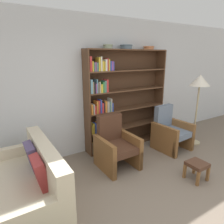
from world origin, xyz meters
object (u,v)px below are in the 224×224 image
(bookshelf, at_px, (119,101))
(armchair_leather, at_px, (116,146))
(footstool, at_px, (197,166))
(couch, at_px, (27,189))
(armchair_cushioned, at_px, (170,131))
(bowl_sage, at_px, (149,48))
(floor_lamp, at_px, (200,84))
(bowl_olive, at_px, (126,47))
(bowl_cream, at_px, (108,46))

(bookshelf, height_order, armchair_leather, bookshelf)
(bookshelf, height_order, footstool, bookshelf)
(couch, height_order, armchair_cushioned, armchair_cushioned)
(armchair_leather, bearing_deg, bowl_sage, -153.05)
(floor_lamp, height_order, footstool, floor_lamp)
(couch, relative_size, floor_lamp, 1.02)
(bowl_olive, height_order, bowl_sage, bowl_olive)
(armchair_leather, relative_size, footstool, 3.05)
(bookshelf, xyz_separation_m, footstool, (0.38, -1.76, -0.80))
(bowl_cream, xyz_separation_m, armchair_cushioned, (1.18, -0.68, -1.77))
(bowl_cream, xyz_separation_m, footstool, (0.66, -1.74, -1.92))
(floor_lamp, bearing_deg, armchair_cushioned, 172.84)
(armchair_cushioned, xyz_separation_m, floor_lamp, (0.71, -0.09, 0.99))
(bookshelf, distance_m, bowl_olive, 1.13)
(bookshelf, height_order, floor_lamp, bookshelf)
(bowl_cream, xyz_separation_m, bowl_sage, (1.04, 0.00, -0.01))
(bowl_olive, xyz_separation_m, couch, (-2.27, -1.02, -1.85))
(footstool, bearing_deg, bowl_sage, 77.75)
(bowl_olive, relative_size, armchair_leather, 0.27)
(bookshelf, xyz_separation_m, armchair_leather, (-0.52, -0.69, -0.65))
(armchair_cushioned, bearing_deg, couch, 2.10)
(floor_lamp, distance_m, footstool, 1.94)
(bowl_olive, height_order, floor_lamp, bowl_olive)
(armchair_leather, bearing_deg, footstool, 129.22)
(armchair_cushioned, relative_size, floor_lamp, 0.59)
(bookshelf, height_order, bowl_olive, bowl_olive)
(bowl_sage, xyz_separation_m, floor_lamp, (0.84, -0.76, -0.77))
(armchair_leather, xyz_separation_m, floor_lamp, (2.12, -0.09, 0.99))
(bowl_sage, distance_m, couch, 3.56)
(bookshelf, height_order, bowl_cream, bowl_cream)
(bookshelf, distance_m, floor_lamp, 1.82)
(bowl_sage, bearing_deg, footstool, -102.25)
(bookshelf, xyz_separation_m, floor_lamp, (1.61, -0.78, 0.34))
(bowl_olive, relative_size, couch, 0.16)
(armchair_leather, xyz_separation_m, armchair_cushioned, (1.42, -0.00, 0.00))
(couch, xyz_separation_m, footstool, (2.49, -0.72, -0.07))
(armchair_leather, distance_m, armchair_cushioned, 1.42)
(couch, relative_size, footstool, 5.26)
(bookshelf, relative_size, bowl_sage, 8.68)
(bowl_olive, distance_m, footstool, 2.60)
(couch, distance_m, armchair_leather, 1.63)
(bookshelf, height_order, couch, bookshelf)
(bowl_sage, relative_size, armchair_cushioned, 0.26)
(footstool, bearing_deg, armchair_leather, 130.15)
(armchair_leather, bearing_deg, floor_lamp, 176.67)
(floor_lamp, xyz_separation_m, footstool, (-1.22, -0.98, -1.14))
(bowl_olive, relative_size, armchair_cushioned, 0.27)
(bowl_sage, distance_m, footstool, 2.61)
(bowl_cream, distance_m, bowl_sage, 1.04)
(bowl_cream, height_order, couch, bowl_cream)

